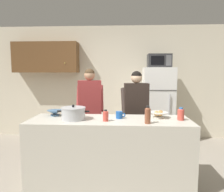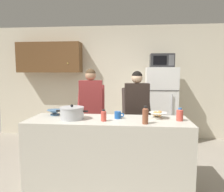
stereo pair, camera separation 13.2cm
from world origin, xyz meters
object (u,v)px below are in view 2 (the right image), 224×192
bottle_near_edge (104,115)px  bottle_mid_counter (145,115)px  person_by_sink (137,107)px  person_near_pot (91,103)px  bottle_far_corner (180,114)px  microwave (162,61)px  bread_bowl (158,115)px  cooking_pot (72,113)px  empty_bowl (55,112)px  coffee_mug (118,115)px  refrigerator (160,106)px

bottle_near_edge → bottle_mid_counter: size_ratio=0.68×
person_by_sink → bottle_near_edge: (-0.43, -0.88, 0.03)m
person_near_pot → bottle_far_corner: person_near_pot is taller
microwave → bread_bowl: microwave is taller
bottle_near_edge → bottle_far_corner: 0.98m
microwave → bottle_near_edge: 2.31m
person_by_sink → person_near_pot: bearing=167.0°
cooking_pot → bread_bowl: cooking_pot is taller
microwave → person_near_pot: bearing=-147.0°
bread_bowl → empty_bowl: bearing=177.7°
microwave → coffee_mug: size_ratio=3.66×
bottle_far_corner → cooking_pot: bearing=-178.1°
cooking_pot → bottle_near_edge: (0.43, -0.07, -0.01)m
refrigerator → bottle_far_corner: 1.86m
bottle_mid_counter → bottle_far_corner: (0.45, 0.21, -0.02)m
refrigerator → microwave: bearing=-89.9°
bottle_near_edge → bottle_mid_counter: 0.53m
refrigerator → microwave: microwave is taller
cooking_pot → bottle_far_corner: 1.41m
person_by_sink → bread_bowl: 0.70m
cooking_pot → bread_bowl: bearing=8.7°
empty_bowl → bottle_mid_counter: (1.28, -0.40, 0.06)m
refrigerator → bottle_mid_counter: refrigerator is taller
person_by_sink → bottle_mid_counter: 0.99m
cooking_pot → bottle_far_corner: size_ratio=2.55×
microwave → bottle_mid_counter: (-0.44, -2.04, -0.75)m
microwave → bottle_far_corner: microwave is taller
microwave → bread_bowl: bearing=-98.4°
bottle_near_edge → bottle_far_corner: bearing=6.6°
bottle_mid_counter → bottle_far_corner: bearing=25.1°
bread_bowl → bottle_mid_counter: size_ratio=1.11×
cooking_pot → bottle_mid_counter: 0.97m
microwave → bottle_mid_counter: bearing=-102.2°
microwave → bottle_mid_counter: size_ratio=2.17×
person_by_sink → coffee_mug: (-0.26, -0.71, 0.00)m
person_by_sink → bread_bowl: bearing=-66.5°
person_near_pot → coffee_mug: (0.55, -0.90, -0.03)m
person_near_pot → person_by_sink: size_ratio=1.03×
bottle_far_corner → person_by_sink: bearing=125.1°
bread_bowl → bottle_near_edge: 0.75m
bottle_mid_counter → refrigerator: bearing=77.9°
person_near_pot → bottle_mid_counter: size_ratio=7.27×
person_by_sink → bottle_far_corner: size_ratio=9.28×
coffee_mug → bottle_mid_counter: (0.35, -0.27, 0.06)m
refrigerator → empty_bowl: 2.40m
coffee_mug → bottle_mid_counter: bottle_mid_counter is taller
refrigerator → microwave: (0.00, -0.02, 0.96)m
person_by_sink → bottle_far_corner: (0.54, -0.77, 0.04)m
person_by_sink → bottle_far_corner: 0.94m
bread_bowl → bottle_mid_counter: (-0.19, -0.34, 0.06)m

